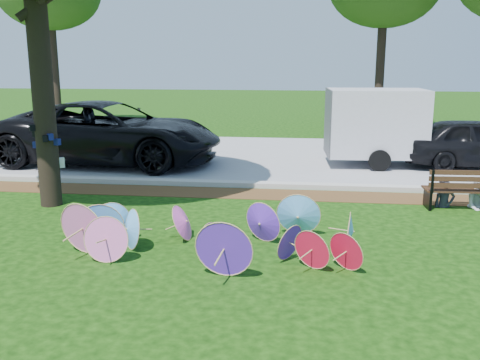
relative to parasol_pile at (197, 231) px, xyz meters
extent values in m
plane|color=black|center=(0.02, -0.61, -0.37)|extent=(90.00, 90.00, 0.00)
cube|color=#472D16|center=(0.02, 3.89, -0.36)|extent=(90.00, 1.00, 0.01)
cube|color=#B7B5AD|center=(0.02, 4.59, -0.31)|extent=(90.00, 0.30, 0.12)
cube|color=gray|center=(0.02, 8.74, -0.36)|extent=(90.00, 8.00, 0.01)
cylinder|color=black|center=(-3.65, 2.46, 2.23)|extent=(0.44, 0.44, 5.19)
cone|color=#E652B7|center=(-0.34, 0.62, -0.04)|extent=(0.40, 0.67, 0.63)
cone|color=#DB65B2|center=(-1.75, -0.23, 0.07)|extent=(0.90, 0.51, 0.88)
cone|color=#E652B7|center=(0.18, -0.04, -0.10)|extent=(0.33, 0.52, 0.54)
cone|color=#5AAFEA|center=(2.45, 0.47, -0.06)|extent=(0.20, 0.64, 0.63)
cone|color=#5AAFEA|center=(-1.60, 0.02, 0.02)|extent=(0.81, 0.39, 0.79)
cone|color=#5AAFEA|center=(-1.48, 0.24, -0.01)|extent=(0.67, 0.62, 0.72)
cone|color=#5C28BF|center=(1.44, -0.12, -0.07)|extent=(0.52, 0.61, 0.60)
cone|color=#5AAFEA|center=(1.59, 1.02, 0.02)|extent=(0.81, 0.35, 0.79)
cone|color=#5C28BF|center=(0.98, 0.62, -0.01)|extent=(0.70, 0.53, 0.72)
cone|color=red|center=(2.34, -0.43, -0.07)|extent=(0.59, 0.55, 0.61)
cone|color=#DB65B2|center=(-1.30, -0.48, -0.01)|extent=(0.73, 0.25, 0.73)
cone|color=#5C28BF|center=(0.58, -0.87, 0.06)|extent=(0.89, 0.37, 0.87)
cone|color=red|center=(1.83, -0.44, -0.06)|extent=(0.62, 0.51, 0.63)
cone|color=#5AAFEA|center=(-1.13, 0.05, -0.03)|extent=(0.56, 0.66, 0.68)
imported|color=black|center=(-4.03, 7.01, 0.54)|extent=(6.72, 3.42, 1.82)
imported|color=black|center=(6.51, 7.68, 0.34)|extent=(4.26, 1.97, 1.41)
cube|color=silver|center=(3.68, 7.68, 0.87)|extent=(2.78, 1.85, 2.49)
imported|color=#343647|center=(4.60, 3.30, 0.26)|extent=(0.51, 0.39, 1.25)
cylinder|color=black|center=(-9.40, 15.01, 2.13)|extent=(0.36, 0.36, 5.00)
cylinder|color=black|center=(4.65, 14.82, 2.13)|extent=(0.36, 0.36, 5.00)
camera|label=1|loc=(1.66, -7.94, 2.68)|focal=40.00mm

